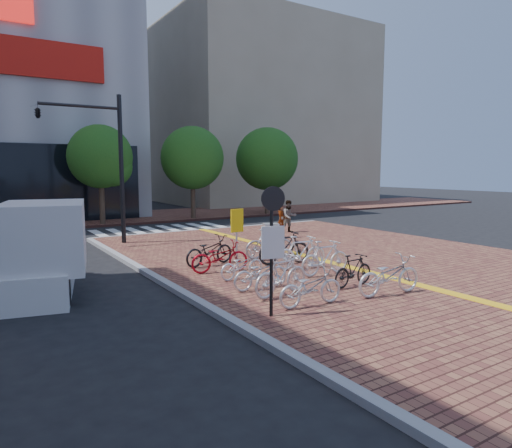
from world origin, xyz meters
TOP-DOWN VIEW (x-y plane):
  - ground at (0.00, 0.00)m, footprint 120.00×120.00m
  - tactile_strip at (2.00, -5.00)m, footprint 0.40×34.00m
  - kerb_west at (-4.00, -5.00)m, footprint 0.25×34.00m
  - kerb_north at (3.00, 12.00)m, footprint 14.00×0.25m
  - far_sidewalk at (0.00, 21.00)m, footprint 70.00×8.00m
  - building_beige at (18.00, 32.00)m, footprint 20.00×18.00m
  - crosswalk at (0.50, 14.00)m, footprint 7.50×4.00m
  - street_trees at (5.04, 17.45)m, footprint 16.20×4.60m
  - bike_0 at (-1.91, -2.32)m, footprint 1.82×0.74m
  - bike_1 at (-2.00, -1.22)m, footprint 1.91×0.82m
  - bike_2 at (-2.08, -0.35)m, footprint 1.73×0.61m
  - bike_3 at (-1.90, 0.99)m, footprint 1.65×0.76m
  - bike_4 at (-2.06, 2.12)m, footprint 1.98×0.93m
  - bike_5 at (-1.88, 3.24)m, footprint 2.06×1.06m
  - bike_6 at (0.46, -2.67)m, footprint 2.07×0.90m
  - bike_7 at (0.30, -1.51)m, footprint 1.58×0.59m
  - bike_8 at (0.52, -0.05)m, footprint 1.86×0.56m
  - bike_9 at (0.43, 1.07)m, footprint 1.93×0.79m
  - bike_10 at (0.43, 2.02)m, footprint 2.01×0.86m
  - bike_11 at (0.53, 3.10)m, footprint 1.94×0.90m
  - pedestrian_a at (3.84, 7.01)m, footprint 0.72×0.70m
  - pedestrian_b at (5.37, 8.43)m, footprint 0.93×0.78m
  - utility_box at (0.93, 3.59)m, footprint 0.68×0.58m
  - yellow_sign at (-0.78, 3.22)m, footprint 0.52×0.14m
  - notice_sign at (-3.16, -2.50)m, footprint 0.54×0.19m
  - traffic_light_pole at (-4.49, 9.70)m, footprint 3.51×1.35m
  - box_truck at (-7.37, 3.04)m, footprint 2.87×4.79m

SIDE VIEW (x-z plane):
  - ground at x=0.00m, z-range 0.00..0.00m
  - crosswalk at x=0.50m, z-range 0.00..0.01m
  - far_sidewalk at x=0.00m, z-range 0.00..0.15m
  - kerb_west at x=-4.00m, z-range 0.00..0.15m
  - kerb_north at x=3.00m, z-range 0.00..0.15m
  - tactile_strip at x=2.00m, z-range 0.15..0.16m
  - bike_3 at x=-1.90m, z-range 0.15..0.98m
  - bike_2 at x=-2.08m, z-range 0.15..1.06m
  - bike_7 at x=0.30m, z-range 0.15..1.08m
  - bike_0 at x=-1.91m, z-range 0.15..1.08m
  - bike_4 at x=-2.06m, z-range 0.15..1.15m
  - bike_5 at x=-1.88m, z-range 0.15..1.18m
  - bike_6 at x=0.46m, z-range 0.15..1.21m
  - bike_8 at x=0.52m, z-range 0.15..1.26m
  - bike_1 at x=-2.00m, z-range 0.15..1.26m
  - bike_11 at x=0.53m, z-range 0.15..1.27m
  - bike_9 at x=0.43m, z-range 0.15..1.28m
  - bike_10 at x=0.43m, z-range 0.15..1.32m
  - utility_box at x=0.93m, z-range 0.15..1.39m
  - pedestrian_a at x=3.84m, z-range 0.15..1.82m
  - pedestrian_b at x=5.37m, z-range 0.15..1.84m
  - box_truck at x=-7.37m, z-range -0.08..2.52m
  - yellow_sign at x=-0.78m, z-range 0.52..2.43m
  - notice_sign at x=-3.16m, z-range 0.53..3.48m
  - street_trees at x=5.04m, z-range 0.92..7.27m
  - traffic_light_pole at x=-4.49m, z-range 1.39..7.94m
  - building_beige at x=18.00m, z-range 0.00..18.00m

